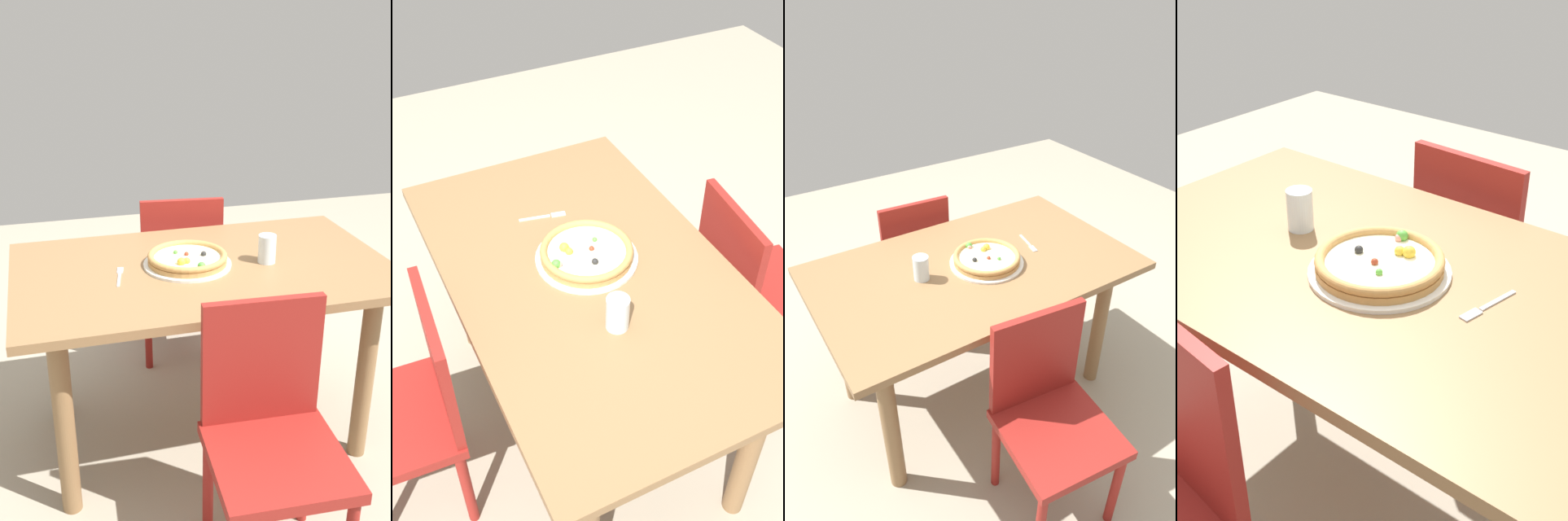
{
  "view_description": "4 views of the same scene",
  "coord_description": "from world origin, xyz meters",
  "views": [
    {
      "loc": [
        -0.58,
        -2.0,
        1.66
      ],
      "look_at": [
        -0.03,
        0.01,
        0.79
      ],
      "focal_mm": 41.38,
      "sensor_mm": 36.0,
      "label": 1
    },
    {
      "loc": [
        1.29,
        -0.64,
        2.11
      ],
      "look_at": [
        -0.03,
        0.01,
        0.79
      ],
      "focal_mm": 42.73,
      "sensor_mm": 36.0,
      "label": 2
    },
    {
      "loc": [
        0.91,
        1.48,
        1.91
      ],
      "look_at": [
        -0.03,
        0.01,
        0.79
      ],
      "focal_mm": 32.08,
      "sensor_mm": 36.0,
      "label": 3
    },
    {
      "loc": [
        -0.85,
        1.03,
        1.56
      ],
      "look_at": [
        -0.03,
        0.01,
        0.79
      ],
      "focal_mm": 44.85,
      "sensor_mm": 36.0,
      "label": 4
    }
  ],
  "objects": [
    {
      "name": "fork",
      "position": [
        -0.32,
        -0.01,
        0.77
      ],
      "size": [
        0.05,
        0.16,
        0.0
      ],
      "rotation": [
        0.0,
        0.0,
        1.37
      ],
      "color": "silver",
      "rests_on": "dining_table"
    },
    {
      "name": "chair_far",
      "position": [
        0.06,
        0.64,
        0.48
      ],
      "size": [
        0.44,
        0.44,
        0.87
      ],
      "rotation": [
        0.0,
        0.0,
        -0.11
      ],
      "color": "maroon",
      "rests_on": "ground"
    },
    {
      "name": "pizza",
      "position": [
        -0.06,
        0.02,
        0.8
      ],
      "size": [
        0.3,
        0.3,
        0.05
      ],
      "color": "#B78447",
      "rests_on": "plate"
    },
    {
      "name": "ground_plane",
      "position": [
        0.0,
        0.0,
        0.0
      ],
      "size": [
        6.0,
        6.0,
        0.0
      ],
      "primitive_type": "plane",
      "color": "#9E937F"
    },
    {
      "name": "plate",
      "position": [
        -0.06,
        0.02,
        0.78
      ],
      "size": [
        0.33,
        0.33,
        0.01
      ],
      "primitive_type": "cylinder",
      "color": "silver",
      "rests_on": "dining_table"
    },
    {
      "name": "dining_table",
      "position": [
        0.0,
        0.0,
        0.65
      ],
      "size": [
        1.42,
        0.85,
        0.77
      ],
      "color": "olive",
      "rests_on": "ground"
    },
    {
      "name": "drinking_glass",
      "position": [
        0.24,
        -0.03,
        0.83
      ],
      "size": [
        0.07,
        0.07,
        0.11
      ],
      "primitive_type": "cylinder",
      "color": "silver",
      "rests_on": "dining_table"
    },
    {
      "name": "chair_near",
      "position": [
        0.03,
        -0.64,
        0.48
      ],
      "size": [
        0.42,
        0.42,
        0.87
      ],
      "rotation": [
        0.0,
        0.0,
        3.08
      ],
      "color": "maroon",
      "rests_on": "ground"
    }
  ]
}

